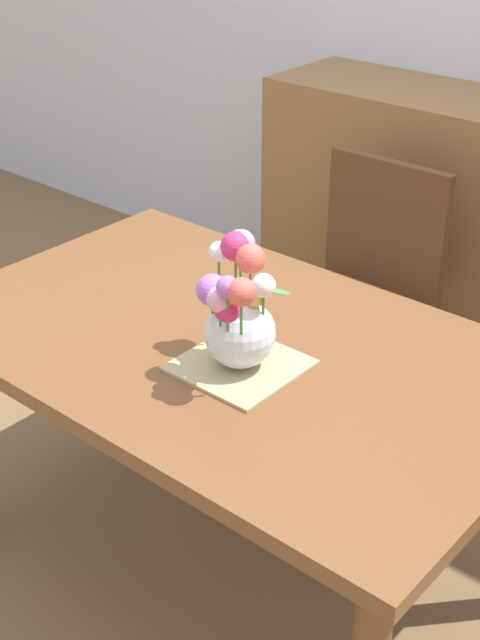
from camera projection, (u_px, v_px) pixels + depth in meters
ground_plane at (233, 567)px, 2.43m from camera, size 12.00×12.00×0.00m
dining_table at (231, 373)px, 2.12m from camera, size 1.46×0.90×0.73m
chair_far at (363, 284)px, 2.78m from camera, size 0.42×0.42×0.90m
dresser at (453, 239)px, 3.14m from camera, size 1.40×0.47×1.00m
placemat at (240, 365)px, 1.97m from camera, size 0.26×0.26×0.01m
flower_vase at (238, 312)px, 1.91m from camera, size 0.23×0.22×0.28m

